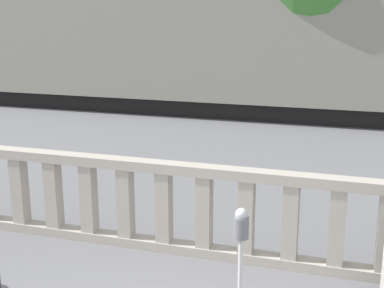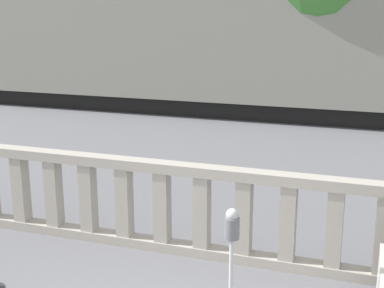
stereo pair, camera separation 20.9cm
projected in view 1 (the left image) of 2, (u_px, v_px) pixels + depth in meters
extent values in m
cube|color=#ADA599|center=(204.00, 251.00, 7.40)|extent=(17.18, 0.24, 0.14)
cube|color=#ADA599|center=(204.00, 171.00, 7.11)|extent=(17.18, 0.24, 0.14)
cube|color=#ADA599|center=(20.00, 190.00, 8.10)|extent=(0.20, 0.20, 1.02)
cube|color=#ADA599|center=(54.00, 194.00, 7.93)|extent=(0.20, 0.20, 1.02)
cube|color=#ADA599|center=(89.00, 198.00, 7.76)|extent=(0.20, 0.20, 1.02)
cube|color=#ADA599|center=(125.00, 202.00, 7.59)|extent=(0.20, 0.20, 1.02)
cube|color=#ADA599|center=(164.00, 207.00, 7.42)|extent=(0.20, 0.20, 1.02)
cube|color=#ADA599|center=(204.00, 212.00, 7.25)|extent=(0.20, 0.20, 1.02)
cube|color=#ADA599|center=(246.00, 216.00, 7.09)|extent=(0.20, 0.20, 1.02)
cube|color=#ADA599|center=(290.00, 221.00, 6.92)|extent=(0.20, 0.20, 1.02)
cube|color=#ADA599|center=(337.00, 227.00, 6.75)|extent=(0.20, 0.20, 1.02)
cylinder|color=slate|center=(241.00, 228.00, 4.96)|extent=(0.14, 0.14, 0.21)
sphere|color=#B2B7BC|center=(242.00, 214.00, 4.93)|extent=(0.12, 0.12, 0.12)
cube|color=black|center=(246.00, 104.00, 17.39)|extent=(27.48, 2.55, 0.55)
cube|color=gray|center=(247.00, 47.00, 16.93)|extent=(28.04, 3.19, 3.16)
cube|color=black|center=(313.00, 57.00, 33.93)|extent=(24.86, 2.13, 0.55)
cube|color=#4C5156|center=(315.00, 26.00, 33.45)|extent=(25.36, 2.66, 3.29)
cylinder|color=#4C3823|center=(312.00, 73.00, 16.60)|extent=(0.42, 0.42, 2.70)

